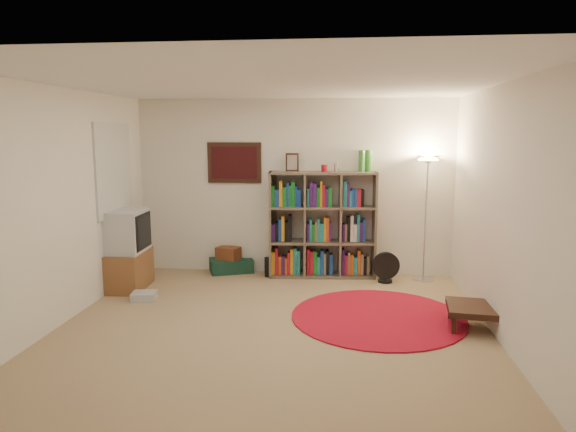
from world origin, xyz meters
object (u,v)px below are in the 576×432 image
(bookshelf, at_px, (321,226))
(suitcase, at_px, (231,265))
(side_table, at_px, (475,309))
(floor_lamp, at_px, (427,177))
(tv_stand, at_px, (126,251))
(floor_fan, at_px, (386,267))

(bookshelf, relative_size, suitcase, 2.52)
(bookshelf, xyz_separation_m, side_table, (1.69, -1.88, -0.51))
(bookshelf, relative_size, floor_lamp, 1.04)
(floor_lamp, xyz_separation_m, suitcase, (-2.75, 0.14, -1.33))
(floor_lamp, height_order, tv_stand, floor_lamp)
(tv_stand, bearing_deg, bookshelf, 17.97)
(tv_stand, bearing_deg, floor_fan, 8.55)
(floor_fan, height_order, suitcase, floor_fan)
(bookshelf, distance_m, floor_fan, 1.07)
(tv_stand, bearing_deg, suitcase, 36.89)
(suitcase, height_order, side_table, side_table)
(floor_lamp, relative_size, side_table, 2.86)
(bookshelf, bearing_deg, suitcase, 172.79)
(suitcase, xyz_separation_m, side_table, (3.00, -1.93, 0.11))
(floor_lamp, xyz_separation_m, floor_fan, (-0.53, -0.18, -1.22))
(bookshelf, distance_m, tv_stand, 2.66)
(side_table, bearing_deg, floor_fan, 115.93)
(floor_lamp, bearing_deg, tv_stand, -168.40)
(tv_stand, xyz_separation_m, suitcase, (1.18, 0.95, -0.40))
(bookshelf, height_order, tv_stand, bookshelf)
(floor_lamp, bearing_deg, floor_fan, -161.08)
(suitcase, bearing_deg, floor_lamp, -24.03)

